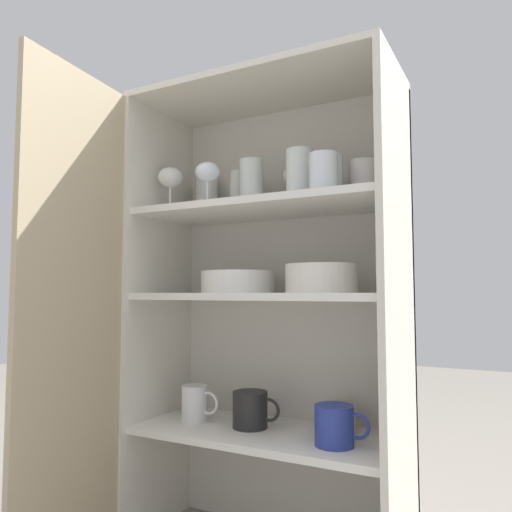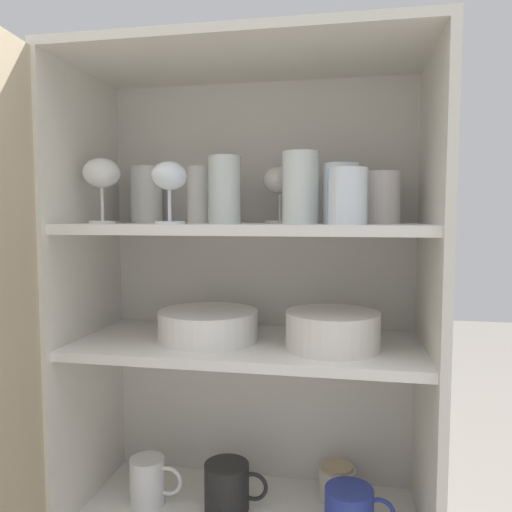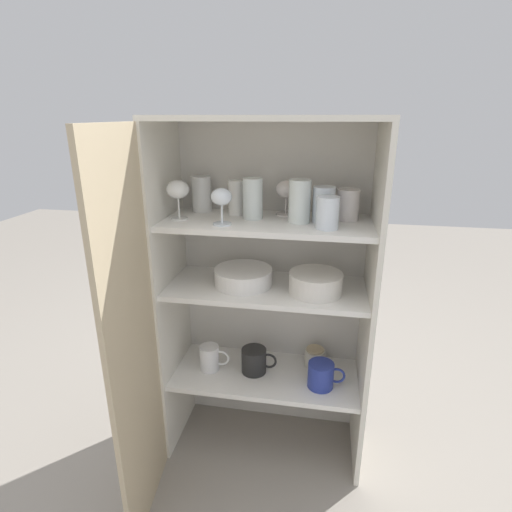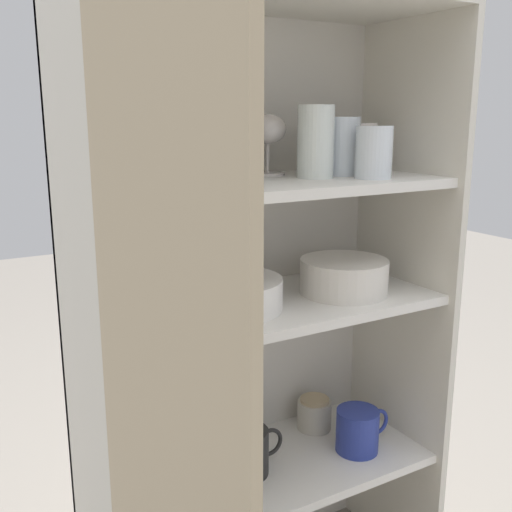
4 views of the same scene
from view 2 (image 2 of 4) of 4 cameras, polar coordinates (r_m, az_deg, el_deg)
The scene contains 22 objects.
cupboard_back_panel at distance 1.25m, azimuth 0.56°, elevation -10.79°, with size 0.76×0.02×1.29m, color silver.
cupboard_side_left at distance 1.23m, azimuth -18.62°, elevation -11.40°, with size 0.02×0.35×1.29m, color silver.
cupboard_side_right at distance 1.09m, azimuth 19.12°, elevation -13.43°, with size 0.02×0.35×1.29m, color silver.
cupboard_top_panel at distance 1.10m, azimuth -1.02°, elevation 21.74°, with size 0.76×0.35×0.02m, color silver.
shelf_board_middle at distance 1.08m, azimuth -0.98°, elevation -10.20°, with size 0.73×0.31×0.02m, color white.
shelf_board_upper at distance 1.05m, azimuth -1.00°, elevation 3.18°, with size 0.73×0.31×0.02m, color white.
tumbler_glass_0 at distance 1.22m, azimuth -12.42°, elevation 6.85°, with size 0.08×0.08×0.13m.
tumbler_glass_1 at distance 1.04m, azimuth 9.67°, elevation 7.01°, with size 0.08×0.08×0.12m.
tumbler_glass_2 at distance 0.95m, azimuth 10.45°, elevation 6.71°, with size 0.07×0.07×0.10m.
tumbler_glass_3 at distance 1.15m, azimuth -6.31°, elevation 6.94°, with size 0.06×0.06×0.13m.
tumbler_glass_4 at distance 1.08m, azimuth 14.11°, elevation 6.47°, with size 0.08×0.08×0.11m.
tumbler_glass_5 at distance 1.08m, azimuth -3.62°, elevation 7.54°, with size 0.07×0.07×0.14m.
tumbler_glass_6 at distance 1.03m, azimuth 5.11°, elevation 7.75°, with size 0.07×0.07×0.15m.
wine_glass_0 at distance 1.00m, azimuth -9.89°, elevation 8.60°, with size 0.07×0.07×0.12m.
wine_glass_1 at distance 1.13m, azimuth 2.78°, elevation 8.32°, with size 0.08×0.08×0.13m.
wine_glass_2 at distance 1.11m, azimuth -17.23°, elevation 8.76°, with size 0.08×0.08×0.14m.
plate_stack_white at distance 1.09m, azimuth -5.48°, elevation -7.84°, with size 0.22×0.22×0.06m.
mixing_bowl_large at distance 1.03m, azimuth 8.74°, elevation -8.19°, with size 0.19×0.19×0.07m.
coffee_mug_primary at distance 1.15m, azimuth 10.70°, elevation -26.85°, with size 0.14×0.10×0.10m.
coffee_mug_extra_1 at distance 1.25m, azimuth -12.18°, elevation -23.83°, with size 0.12×0.08×0.10m.
coffee_mug_extra_2 at distance 1.22m, azimuth -3.26°, elevation -24.77°, with size 0.14×0.10×0.10m.
storage_jar at distance 1.27m, azimuth 9.27°, elevation -24.15°, with size 0.08×0.08×0.08m.
Camera 2 is at (0.21, -0.87, 0.98)m, focal length 35.00 mm.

